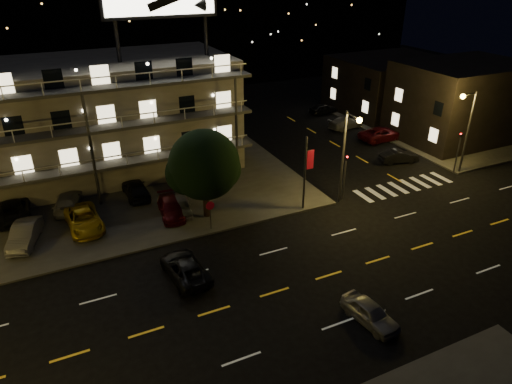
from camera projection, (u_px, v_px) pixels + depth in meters
name	position (u px, v px, depth m)	size (l,w,h in m)	color
ground	(302.00, 284.00, 29.06)	(140.00, 140.00, 0.00)	black
curb_nw	(47.00, 196.00, 39.81)	(44.00, 24.00, 0.15)	#3E3E3B
curb_ne	(429.00, 126.00, 56.60)	(16.00, 24.00, 0.15)	#3E3E3B
motel	(80.00, 119.00, 42.10)	(28.00, 13.80, 18.10)	gray
side_bldg_front	(461.00, 101.00, 51.48)	(14.06, 10.00, 8.50)	black
side_bldg_back	(390.00, 85.00, 61.49)	(14.06, 12.00, 7.00)	black
hill_backdrop	(68.00, 6.00, 77.03)	(120.00, 25.00, 24.00)	black
streetlight_nc	(346.00, 149.00, 36.46)	(0.44, 1.92, 8.00)	#2D2D30
streetlight_ne	(467.00, 124.00, 41.95)	(1.92, 0.44, 8.00)	#2D2D30
signal_nw	(345.00, 172.00, 38.18)	(0.20, 0.27, 4.60)	#2D2D30
signal_ne	(459.00, 148.00, 43.14)	(0.27, 0.20, 4.60)	#2D2D30
banner_north	(306.00, 172.00, 36.22)	(0.83, 0.16, 6.40)	#2D2D30
stop_sign	(210.00, 211.00, 34.05)	(0.91, 0.11, 2.61)	#2D2D30
tree	(204.00, 167.00, 34.65)	(5.68, 5.47, 7.15)	black
lot_car_1	(24.00, 234.00, 32.66)	(1.53, 4.40, 1.45)	gray
lot_car_2	(84.00, 219.00, 34.59)	(2.35, 5.10, 1.42)	gold
lot_car_3	(171.00, 208.00, 36.37)	(1.77, 4.36, 1.27)	#550C12
lot_car_4	(181.00, 205.00, 36.70)	(1.52, 3.77, 1.29)	gray
lot_car_6	(13.00, 208.00, 36.07)	(2.52, 5.46, 1.52)	black
lot_car_7	(68.00, 201.00, 37.32)	(1.89, 4.66, 1.35)	gray
lot_car_8	(136.00, 189.00, 39.12)	(1.80, 4.48, 1.53)	black
lot_car_9	(183.00, 180.00, 41.07)	(1.32, 3.78, 1.24)	#550C12
side_car_0	(399.00, 156.00, 46.30)	(1.38, 3.95, 1.30)	black
side_car_1	(382.00, 134.00, 52.05)	(2.51, 5.44, 1.51)	#550C12
side_car_2	(346.00, 123.00, 55.87)	(1.93, 4.76, 1.38)	gray
side_car_3	(323.00, 109.00, 61.24)	(1.56, 3.89, 1.32)	black
road_car_east	(370.00, 313.00, 25.74)	(1.49, 3.70, 1.26)	gray
road_car_west	(185.00, 268.00, 29.44)	(2.19, 4.75, 1.32)	black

